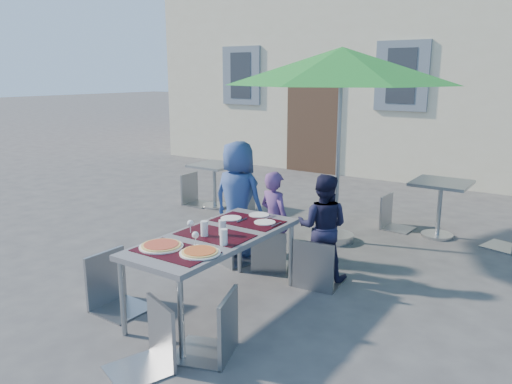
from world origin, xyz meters
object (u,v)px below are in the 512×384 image
Objects in this scene: child_0 at (238,199)px; chair_2 at (318,233)px; child_2 at (323,227)px; patio_umbrella at (342,67)px; pizza_near_left at (161,246)px; cafe_table_1 at (440,198)px; pizza_near_right at (200,252)px; bg_chair_r_0 at (241,187)px; bg_chair_l_1 at (394,192)px; dining_table at (215,240)px; chair_4 at (215,287)px; chair_5 at (147,298)px; chair_1 at (270,226)px; child_1 at (274,221)px; cafe_table_0 at (215,178)px; chair_3 at (111,248)px; chair_0 at (229,215)px; bg_chair_l_0 at (194,170)px.

child_0 is 1.35m from chair_2.
patio_umbrella is at bearing -88.03° from child_2.
cafe_table_1 is at bearing 70.97° from pizza_near_left.
bg_chair_r_0 is at bearing 120.20° from pizza_near_right.
child_2 is 1.27× the size of bg_chair_l_1.
child_0 reaches higher than bg_chair_r_0.
chair_4 is at bearing -51.62° from dining_table.
bg_chair_l_1 is at bearing 85.38° from pizza_near_right.
child_0 is 2.61m from chair_5.
pizza_near_left reaches higher than dining_table.
child_2 reaches higher than chair_5.
pizza_near_right is 0.38× the size of chair_1.
chair_4 reaches higher than pizza_near_right.
child_1 is at bearing -119.50° from cafe_table_1.
chair_2 reaches higher than cafe_table_0.
patio_umbrella is (0.94, 3.04, 1.70)m from chair_3.
chair_3 is at bearing -117.03° from cafe_table_1.
child_1 is (0.63, -0.16, -0.14)m from child_0.
child_2 reaches higher than chair_1.
chair_1 reaches higher than cafe_table_1.
bg_chair_r_0 is at bearing -157.67° from bg_chair_l_1.
chair_1 reaches higher than bg_chair_r_0.
cafe_table_0 is at bearing 127.08° from pizza_near_right.
chair_0 is 2.94m from bg_chair_l_0.
bg_chair_l_0 is at bearing -17.68° from child_1.
child_1 is 2.10m from bg_chair_r_0.
bg_chair_l_1 is (3.38, 0.56, -0.05)m from bg_chair_l_0.
chair_0 is 1.60m from chair_3.
bg_chair_l_1 reaches higher than cafe_table_1.
bg_chair_r_0 is (-1.50, 1.52, -0.03)m from chair_1.
pizza_near_right is at bearing 147.81° from chair_4.
cafe_table_1 is at bearing -3.75° from bg_chair_l_1.
cafe_table_1 is at bearing 41.42° from patio_umbrella.
bg_chair_r_0 is (-1.60, 2.64, -0.18)m from dining_table.
chair_2 is at bearing -11.15° from chair_1.
chair_5 is (-0.30, -2.34, -0.01)m from child_2.
chair_3 reaches higher than bg_chair_l_0.
chair_5 is 1.32× the size of cafe_table_0.
cafe_table_0 is (-2.33, 1.80, -0.07)m from child_1.
bg_chair_r_0 is (-2.19, 1.66, -0.09)m from chair_2.
pizza_near_right is 1.76m from child_2.
pizza_near_left is 0.33× the size of child_1.
chair_0 is at bearing 118.79° from pizza_near_right.
patio_umbrella is at bearing 72.83° from chair_3.
chair_5 is at bearing -100.35° from chair_2.
bg_chair_l_1 is (0.01, 4.19, -0.06)m from chair_4.
child_1 reaches higher than pizza_near_right.
patio_umbrella is (-0.43, 3.17, 1.72)m from chair_4.
chair_0 is at bearing 105.65° from pizza_near_left.
cafe_table_0 is (-2.99, 2.01, -0.09)m from chair_2.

